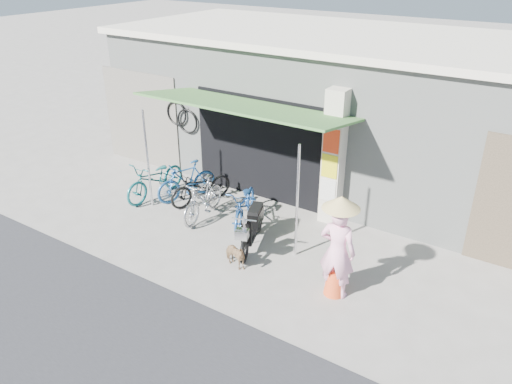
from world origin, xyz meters
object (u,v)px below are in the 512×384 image
Objects in this scene: bike_black at (201,186)px; bike_silver at (203,199)px; moped at (252,227)px; nun at (338,248)px; bike_navy at (245,205)px; street_dog at (234,255)px; bike_blue at (187,181)px; bike_teal at (156,179)px.

bike_black is 1.03× the size of bike_silver.
bike_silver reaches higher than bike_black.
moped is (2.08, -0.95, 0.00)m from bike_black.
nun is at bearing -33.54° from moped.
street_dog is (0.78, -1.52, -0.20)m from bike_navy.
bike_silver reaches higher than bike_blue.
moped reaches higher than bike_navy.
bike_navy is at bearing 113.64° from moped.
street_dog is at bearing -20.59° from bike_teal.
bike_silver and moped have the same top height.
bike_blue is at bearing 28.44° from bike_teal.
street_dog is at bearing 5.20° from nun.
bike_black is at bearing 136.26° from moped.
moped is at bearing -17.84° from nun.
bike_navy is at bearing 10.92° from bike_silver.
bike_silver reaches higher than street_dog.
bike_teal is 0.77m from bike_blue.
bike_teal is 5.45m from nun.
moped is at bearing -5.16° from bike_black.
bike_teal is 2.57m from bike_navy.
bike_blue is 0.90× the size of bike_navy.
bike_blue is at bearing 140.57° from moped.
bike_black is at bearing 125.50° from bike_silver.
nun is at bearing -67.99° from street_dog.
nun is at bearing 3.61° from bike_blue.
nun is (2.10, -0.54, 0.51)m from moped.
bike_silver is 0.97× the size of moped.
bike_teal is 1.11× the size of bike_black.
bike_black is 0.85× the size of nun.
bike_black is at bearing 24.31° from bike_blue.
bike_teal is 1.04× the size of bike_navy.
moped reaches higher than bike_blue.
bike_teal reaches higher than moped.
bike_silver is 0.82× the size of nun.
moped is (3.21, -0.59, -0.05)m from bike_teal.
street_dog is (1.72, -1.23, -0.22)m from bike_silver.
bike_black is (1.13, 0.36, -0.05)m from bike_teal.
nun is (2.74, -1.22, 0.48)m from bike_navy.
nun is (3.68, -0.93, 0.47)m from bike_silver.
moped is at bearing -7.96° from bike_teal.
street_dog is at bearing -84.45° from bike_navy.
bike_teal is 1.15× the size of bike_silver.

